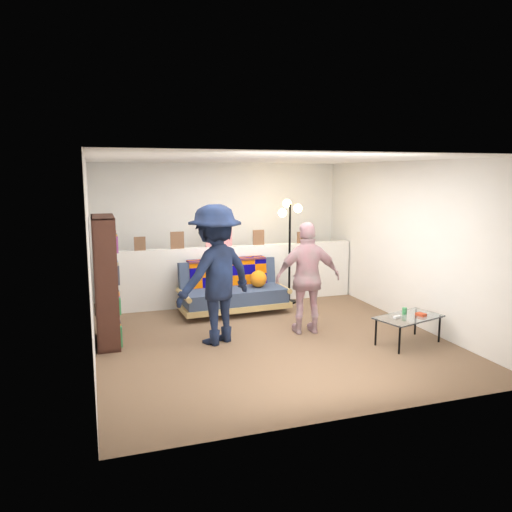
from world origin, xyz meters
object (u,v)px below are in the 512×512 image
Objects in this scene: coffee_table at (409,318)px; floor_lamp at (289,230)px; person_left at (215,275)px; person_right at (308,278)px; bookshelf at (106,285)px; futon_sofa at (233,291)px.

coffee_table is 2.74m from floor_lamp.
coffee_table is 2.60m from person_left.
person_right is at bearing -102.97° from floor_lamp.
person_right is (2.68, -0.42, -0.00)m from bookshelf.
floor_lamp is (1.07, 0.28, 0.92)m from futon_sofa.
coffee_table is at bearing -18.71° from bookshelf.
person_left is at bearing 160.23° from coffee_table.
person_right is (-1.07, 0.85, 0.44)m from coffee_table.
bookshelf reaches higher than futon_sofa.
bookshelf is 0.92× the size of person_left.
person_right is (1.32, -0.01, -0.13)m from person_left.
coffee_table is 0.63× the size of person_right.
person_left is (-1.69, -1.63, -0.35)m from floor_lamp.
floor_lamp reaches higher than coffee_table.
coffee_table is (1.77, -2.20, 0.00)m from futon_sofa.
floor_lamp reaches higher than futon_sofa.
futon_sofa is 1.05× the size of bookshelf.
bookshelf is 3.99m from coffee_table.
futon_sofa is at bearing 25.16° from bookshelf.
futon_sofa is 2.82m from coffee_table.
futon_sofa is 0.99× the size of floor_lamp.
futon_sofa is 1.44m from floor_lamp.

